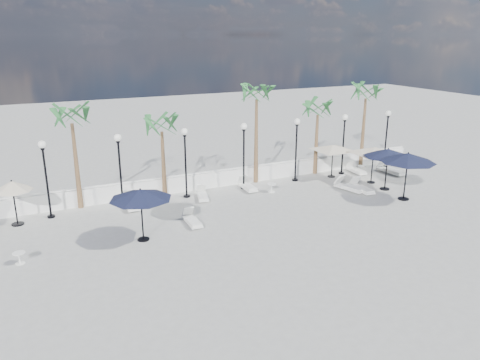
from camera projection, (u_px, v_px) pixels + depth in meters
name	position (u px, v px, depth m)	size (l,w,h in m)	color
ground	(305.00, 228.00, 21.63)	(100.00, 100.00, 0.00)	gray
balustrade	(236.00, 176.00, 27.95)	(26.00, 0.30, 1.01)	white
lamppost_0	(45.00, 168.00, 22.16)	(0.36, 0.36, 3.84)	black
lamppost_1	(119.00, 160.00, 23.60)	(0.36, 0.36, 3.84)	black
lamppost_2	(185.00, 153.00, 25.04)	(0.36, 0.36, 3.84)	black
lamppost_3	(244.00, 147.00, 26.48)	(0.36, 0.36, 3.84)	black
lamppost_4	(296.00, 141.00, 27.93)	(0.36, 0.36, 3.84)	black
lamppost_5	(344.00, 136.00, 29.37)	(0.36, 0.36, 3.84)	black
lamppost_6	(387.00, 131.00, 30.81)	(0.36, 0.36, 3.84)	black
palm_0	(72.00, 121.00, 22.86)	(2.60, 2.60, 5.50)	brown
palm_1	(162.00, 129.00, 24.94)	(2.60, 2.60, 4.70)	brown
palm_2	(257.00, 97.00, 26.89)	(2.60, 2.60, 6.10)	brown
palm_3	(318.00, 112.00, 29.00)	(2.60, 2.60, 4.90)	brown
palm_4	(366.00, 96.00, 30.30)	(2.60, 2.60, 5.70)	brown
lounger_0	(192.00, 220.00, 22.00)	(0.59, 1.64, 0.61)	silver
lounger_1	(130.00, 203.00, 24.16)	(0.63, 1.91, 0.71)	silver
lounger_2	(202.00, 195.00, 25.43)	(0.92, 1.69, 0.60)	silver
lounger_3	(248.00, 186.00, 26.95)	(0.65, 1.76, 0.65)	silver
lounger_4	(349.00, 187.00, 26.77)	(1.04, 1.94, 0.69)	silver
lounger_5	(356.00, 170.00, 30.19)	(0.67, 1.73, 0.63)	silver
lounger_6	(362.00, 188.00, 26.58)	(0.73, 1.83, 0.67)	silver
lounger_7	(391.00, 170.00, 30.06)	(0.81, 2.03, 0.74)	silver
side_table_0	(19.00, 257.00, 18.20)	(0.48, 0.48, 0.47)	silver
side_table_1	(272.00, 187.00, 26.50)	(0.51, 0.51, 0.50)	silver
side_table_2	(361.00, 168.00, 30.31)	(0.45, 0.45, 0.44)	silver
parasol_navy_left	(141.00, 195.00, 19.76)	(2.69, 2.69, 2.37)	black
parasol_navy_mid	(388.00, 153.00, 26.41)	(2.74, 2.74, 2.46)	black
parasol_navy_right	(408.00, 158.00, 24.72)	(2.95, 2.95, 2.65)	black
parasol_cream_sq_a	(374.00, 148.00, 27.64)	(4.72, 4.72, 2.32)	black
parasol_cream_sq_b	(333.00, 145.00, 28.83)	(4.41, 4.41, 2.21)	black
parasol_cream_small	(12.00, 187.00, 21.46)	(1.80, 1.80, 2.20)	black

